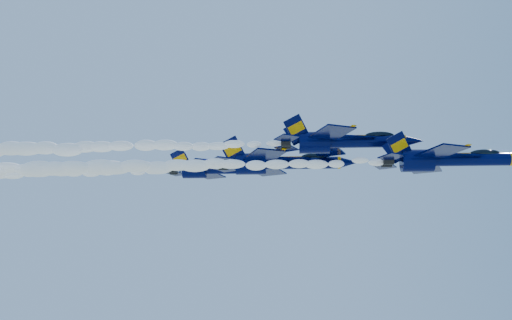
{
  "coord_description": "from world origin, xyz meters",
  "views": [
    {
      "loc": [
        -4.74,
        -75.48,
        133.78
      ],
      "look_at": [
        -8.25,
        -0.16,
        152.75
      ],
      "focal_mm": 40.0,
      "sensor_mm": 36.0,
      "label": 1
    }
  ],
  "objects_px": {
    "jet_third": "(279,163)",
    "jet_lead": "(447,159)",
    "jet_second": "(343,141)",
    "jet_fourth": "(216,169)"
  },
  "relations": [
    {
      "from": "jet_lead",
      "to": "jet_third",
      "type": "distance_m",
      "value": 22.67
    },
    {
      "from": "jet_lead",
      "to": "jet_third",
      "type": "height_order",
      "value": "jet_third"
    },
    {
      "from": "jet_lead",
      "to": "jet_fourth",
      "type": "xyz_separation_m",
      "value": [
        -30.11,
        20.72,
        4.01
      ]
    },
    {
      "from": "jet_lead",
      "to": "jet_fourth",
      "type": "height_order",
      "value": "jet_fourth"
    },
    {
      "from": "jet_lead",
      "to": "jet_second",
      "type": "xyz_separation_m",
      "value": [
        -12.0,
        2.62,
        3.15
      ]
    },
    {
      "from": "jet_lead",
      "to": "jet_fourth",
      "type": "distance_m",
      "value": 36.78
    },
    {
      "from": "jet_second",
      "to": "jet_third",
      "type": "relative_size",
      "value": 0.92
    },
    {
      "from": "jet_third",
      "to": "jet_lead",
      "type": "bearing_deg",
      "value": -26.98
    },
    {
      "from": "jet_lead",
      "to": "jet_third",
      "type": "xyz_separation_m",
      "value": [
        -20.09,
        10.23,
        2.34
      ]
    },
    {
      "from": "jet_second",
      "to": "jet_third",
      "type": "bearing_deg",
      "value": 136.77
    }
  ]
}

